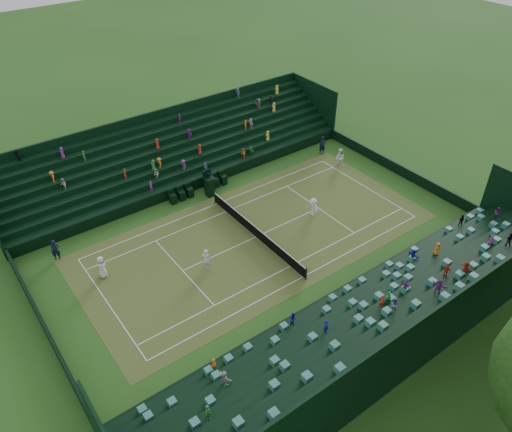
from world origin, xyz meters
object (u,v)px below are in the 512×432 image
object	(u,v)px
tennis_net	(256,232)
umpire_chair	(209,184)
player_far_east	(313,207)
player_near_west	(102,267)
player_far_west	(340,158)
player_near_east	(206,259)

from	to	relation	value
tennis_net	umpire_chair	size ratio (longest dim) A/B	4.45
umpire_chair	player_far_east	distance (m)	8.97
player_near_west	player_far_west	size ratio (longest dim) A/B	0.96
tennis_net	player_far_west	xyz separation A→B (m)	(-3.89, 12.48, 0.37)
tennis_net	umpire_chair	distance (m)	6.97
umpire_chair	player_far_west	xyz separation A→B (m)	(3.06, 12.26, -0.22)
tennis_net	player_near_west	bearing A→B (deg)	-103.96
player_near_east	tennis_net	bearing A→B (deg)	-119.65
player_near_west	player_near_east	distance (m)	7.13
player_far_west	player_far_east	xyz separation A→B (m)	(4.27, -7.09, -0.11)
player_near_east	umpire_chair	bearing A→B (deg)	-72.64
tennis_net	player_near_east	xyz separation A→B (m)	(0.83, -4.90, 0.35)
player_near_west	player_far_west	distance (m)	23.58
player_far_west	player_near_west	bearing A→B (deg)	-76.16
tennis_net	player_far_east	xyz separation A→B (m)	(0.39, 5.39, 0.26)
umpire_chair	player_far_west	distance (m)	12.63
player_near_east	player_far_east	xyz separation A→B (m)	(-0.44, 10.29, -0.10)
tennis_net	player_near_east	bearing A→B (deg)	-80.42
player_far_west	player_far_east	bearing A→B (deg)	-47.86
tennis_net	player_far_east	world-z (taller)	player_far_east
tennis_net	player_far_west	distance (m)	13.08
umpire_chair	player_near_west	xyz separation A→B (m)	(4.19, -11.29, -0.25)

